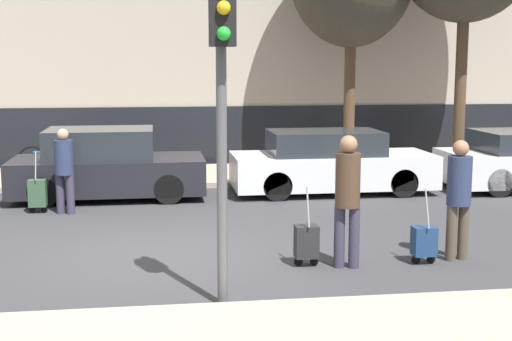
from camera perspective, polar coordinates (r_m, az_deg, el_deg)
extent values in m
plane|color=#38383A|center=(10.56, -7.26, -6.75)|extent=(80.00, 80.00, 0.00)
cube|color=tan|center=(17.40, -7.63, -0.45)|extent=(28.00, 3.00, 0.12)
cube|color=black|center=(19.47, -7.73, 2.72)|extent=(27.44, 0.06, 1.60)
cube|color=black|center=(15.04, -11.70, -0.32)|extent=(3.91, 1.79, 0.70)
cube|color=#23282D|center=(14.96, -12.37, 2.13)|extent=(2.15, 1.57, 0.60)
cylinder|color=black|center=(14.25, -6.99, -1.48)|extent=(0.60, 0.18, 0.60)
cylinder|color=black|center=(15.83, -7.11, -0.46)|extent=(0.60, 0.18, 0.60)
cylinder|color=black|center=(14.41, -16.69, -1.67)|extent=(0.60, 0.18, 0.60)
cylinder|color=black|center=(15.98, -15.84, -0.64)|extent=(0.60, 0.18, 0.60)
cube|color=silver|center=(15.45, 6.11, 0.05)|extent=(4.30, 1.71, 0.70)
cube|color=#23282D|center=(15.33, 5.53, 2.25)|extent=(2.36, 1.51, 0.50)
cylinder|color=black|center=(15.14, 11.71, -1.00)|extent=(0.60, 0.18, 0.60)
cylinder|color=black|center=(16.57, 9.93, -0.12)|extent=(0.60, 0.18, 0.60)
cylinder|color=black|center=(14.46, 1.72, -1.27)|extent=(0.60, 0.18, 0.60)
cylinder|color=black|center=(15.96, 0.78, -0.32)|extent=(0.60, 0.18, 0.60)
cylinder|color=black|center=(15.72, 18.87, -0.93)|extent=(0.60, 0.18, 0.60)
cylinder|color=black|center=(17.23, 16.32, 0.00)|extent=(0.60, 0.18, 0.60)
cylinder|color=#383347|center=(13.72, -15.40, -1.83)|extent=(0.15, 0.15, 0.74)
cylinder|color=#383347|center=(13.64, -14.63, -1.86)|extent=(0.15, 0.15, 0.74)
cylinder|color=#283351|center=(13.58, -15.13, 1.02)|extent=(0.34, 0.34, 0.64)
sphere|color=tan|center=(13.53, -15.20, 2.81)|extent=(0.21, 0.21, 0.21)
cube|color=#335138|center=(13.92, -17.08, -1.74)|extent=(0.32, 0.24, 0.51)
cylinder|color=black|center=(13.99, -17.47, -3.01)|extent=(0.12, 0.03, 0.12)
cylinder|color=black|center=(13.96, -16.57, -3.00)|extent=(0.12, 0.03, 0.12)
cylinder|color=gray|center=(13.76, -17.22, 0.37)|extent=(0.02, 0.19, 0.53)
cylinder|color=#383347|center=(9.86, 6.69, -5.31)|extent=(0.15, 0.15, 0.85)
cylinder|color=#383347|center=(9.86, 7.85, -5.33)|extent=(0.15, 0.15, 0.85)
cylinder|color=#473323|center=(9.70, 7.36, -0.77)|extent=(0.34, 0.34, 0.74)
sphere|color=#936B4C|center=(9.63, 7.42, 2.10)|extent=(0.24, 0.24, 0.24)
cube|color=#262628|center=(9.90, 4.06, -5.69)|extent=(0.32, 0.24, 0.45)
cylinder|color=black|center=(9.96, 3.41, -7.30)|extent=(0.12, 0.03, 0.12)
cylinder|color=black|center=(10.00, 4.68, -7.24)|extent=(0.12, 0.03, 0.12)
cylinder|color=gray|center=(9.72, 4.18, -2.94)|extent=(0.02, 0.19, 0.53)
cylinder|color=#4C4233|center=(10.50, 15.35, -4.85)|extent=(0.15, 0.15, 0.80)
cylinder|color=#4C4233|center=(10.61, 16.23, -4.74)|extent=(0.15, 0.15, 0.80)
cylinder|color=#283351|center=(10.41, 15.96, -0.79)|extent=(0.34, 0.34, 0.70)
sphere|color=#936B4C|center=(10.35, 16.07, 1.73)|extent=(0.23, 0.23, 0.23)
cube|color=navy|center=(10.26, 13.29, -5.52)|extent=(0.32, 0.24, 0.41)
cylinder|color=black|center=(10.29, 12.66, -6.97)|extent=(0.12, 0.03, 0.12)
cylinder|color=black|center=(10.37, 13.82, -6.89)|extent=(0.12, 0.03, 0.12)
cylinder|color=gray|center=(10.09, 13.54, -2.98)|extent=(0.02, 0.19, 0.53)
cylinder|color=#515154|center=(8.02, -2.76, 2.10)|extent=(0.12, 0.12, 3.76)
cube|color=black|center=(7.81, -2.72, 12.80)|extent=(0.28, 0.24, 0.80)
sphere|color=gold|center=(7.66, -2.61, 12.89)|extent=(0.15, 0.15, 0.15)
sphere|color=green|center=(7.65, -2.59, 10.89)|extent=(0.15, 0.15, 0.15)
torus|color=black|center=(17.57, -14.08, 0.84)|extent=(0.72, 0.06, 0.72)
torus|color=black|center=(17.71, -17.45, 0.76)|extent=(0.72, 0.06, 0.72)
cylinder|color=navy|center=(17.61, -15.80, 1.44)|extent=(1.00, 0.05, 0.05)
cylinder|color=navy|center=(17.61, -16.43, 2.07)|extent=(0.04, 0.04, 0.40)
cylinder|color=#4C3826|center=(18.16, 7.48, 5.70)|extent=(0.28, 0.28, 3.51)
cylinder|color=#4C3826|center=(18.20, 16.04, 6.49)|extent=(0.28, 0.28, 4.17)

